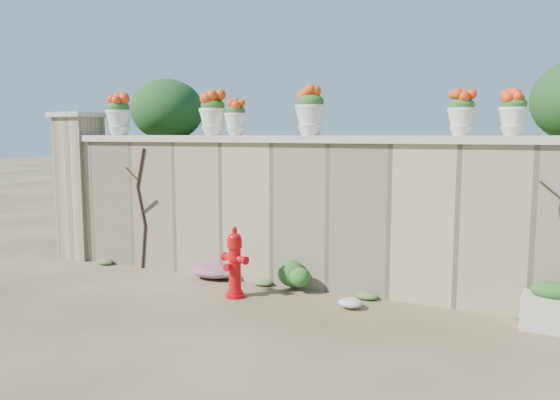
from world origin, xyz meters
The scene contains 18 objects.
ground centered at (0.00, 0.00, 0.00)m, with size 80.00×80.00×0.00m, color #463923.
stone_wall centered at (0.00, 1.80, 1.00)m, with size 8.00×0.40×2.00m, color tan.
wall_cap centered at (0.00, 1.80, 2.05)m, with size 8.10×0.52×0.10m, color beige.
gate_pillar centered at (-4.15, 1.80, 1.26)m, with size 0.72×0.72×2.48m.
raised_fill centered at (0.00, 5.00, 1.00)m, with size 9.00×6.00×2.00m, color #384C23.
back_shrub_left centered at (-3.20, 3.00, 2.55)m, with size 1.30×1.30×1.10m, color #143814.
vine_left centered at (-2.67, 1.58, 0.99)m, with size 0.60×0.04×1.91m.
fire_hydrant centered at (-0.59, 0.88, 0.47)m, with size 0.40×0.29×0.93m.
planter_box centered at (3.14, 1.30, 0.25)m, with size 0.67×0.42×0.54m.
green_shrub centered at (0.04, 1.44, 0.25)m, with size 0.53×0.47×0.50m, color #1E5119.
magenta_clump centered at (-1.28, 1.54, 0.12)m, with size 0.93×0.62×0.25m, color #C32791.
white_flowers centered at (0.93, 1.11, 0.08)m, with size 0.44×0.36×0.16m, color white.
urn_pot_0 centered at (-3.27, 1.80, 2.42)m, with size 0.41×0.41×0.65m.
urn_pot_1 centered at (-1.47, 1.80, 2.41)m, with size 0.41×0.41×0.64m.
urn_pot_2 centered at (-1.09, 1.80, 2.35)m, with size 0.33×0.33×0.51m.
urn_pot_3 centered at (0.08, 1.80, 2.43)m, with size 0.42×0.42×0.66m.
urn_pot_4 centered at (2.04, 1.80, 2.36)m, with size 0.34×0.34×0.53m.
urn_pot_5 centered at (2.62, 1.80, 2.36)m, with size 0.33×0.33×0.52m.
Camera 1 is at (2.92, -5.12, 2.11)m, focal length 35.00 mm.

